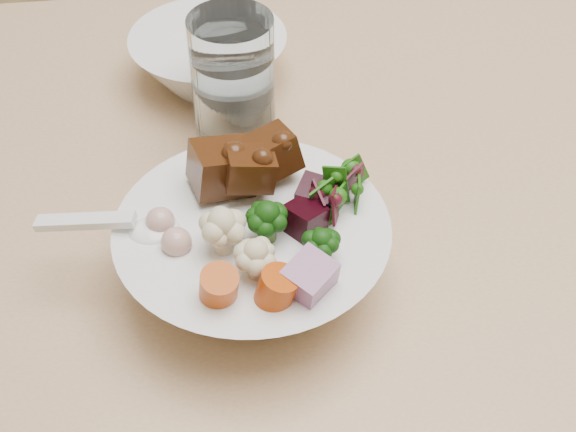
{
  "coord_description": "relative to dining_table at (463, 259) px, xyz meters",
  "views": [
    {
      "loc": [
        -0.51,
        -0.61,
        1.19
      ],
      "look_at": [
        -0.42,
        -0.18,
        0.76
      ],
      "focal_mm": 50.0,
      "sensor_mm": 36.0,
      "label": 1
    }
  ],
  "objects": [
    {
      "name": "dining_table",
      "position": [
        0.0,
        0.0,
        0.0
      ],
      "size": [
        1.53,
        0.94,
        0.69
      ],
      "rotation": [
        0.0,
        0.0,
        -0.08
      ],
      "color": "tan",
      "rests_on": "ground"
    },
    {
      "name": "food_bowl",
      "position": [
        -0.21,
        -0.05,
        0.11
      ],
      "size": [
        0.21,
        0.21,
        0.12
      ],
      "color": "white",
      "rests_on": "dining_table"
    },
    {
      "name": "soup_spoon",
      "position": [
        -0.3,
        -0.03,
        0.13
      ],
      "size": [
        0.12,
        0.06,
        0.02
      ],
      "rotation": [
        0.0,
        0.0,
        -0.3
      ],
      "color": "white",
      "rests_on": "food_bowl"
    },
    {
      "name": "water_glass",
      "position": [
        -0.2,
        0.14,
        0.13
      ],
      "size": [
        0.08,
        0.08,
        0.13
      ],
      "color": "silver",
      "rests_on": "dining_table"
    },
    {
      "name": "side_bowl",
      "position": [
        -0.21,
        0.24,
        0.1
      ],
      "size": [
        0.16,
        0.16,
        0.05
      ],
      "primitive_type": null,
      "color": "white",
      "rests_on": "dining_table"
    }
  ]
}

